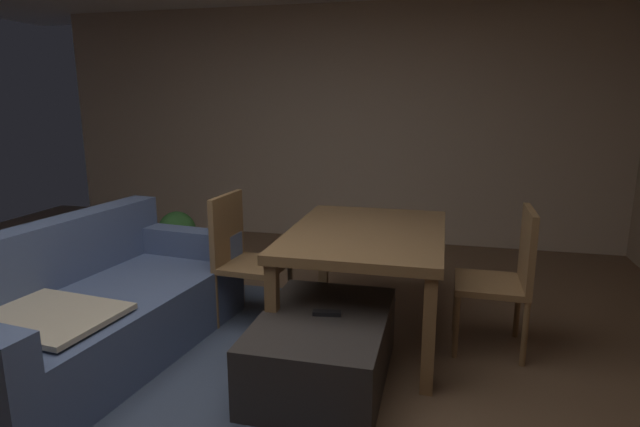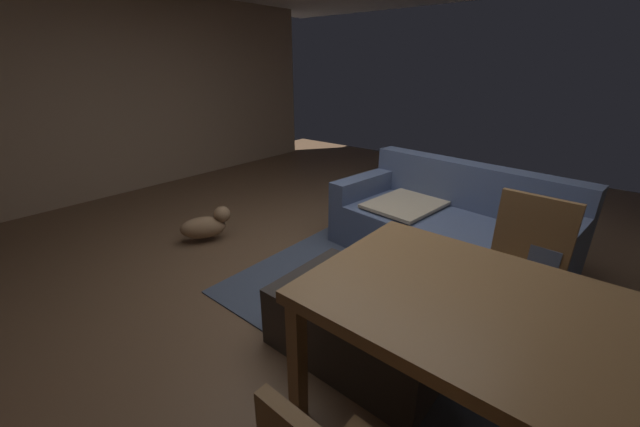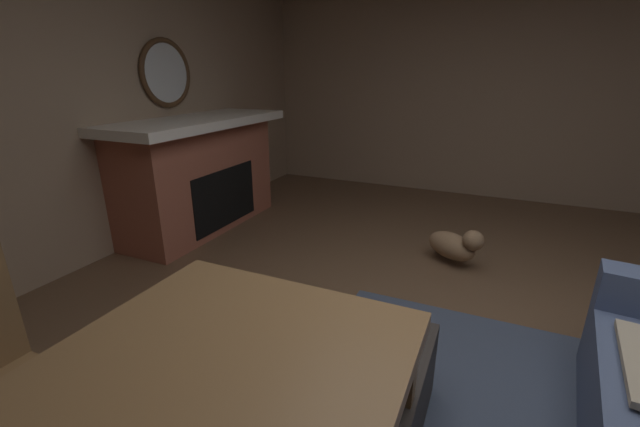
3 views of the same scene
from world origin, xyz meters
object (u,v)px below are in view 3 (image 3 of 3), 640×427
object	(u,v)px
ottoman_coffee_table	(327,413)
tv_remote	(321,373)
fireplace	(200,174)
round_wall_mirror	(166,73)
small_dog	(455,245)

from	to	relation	value
ottoman_coffee_table	tv_remote	world-z (taller)	tv_remote
fireplace	round_wall_mirror	world-z (taller)	round_wall_mirror
round_wall_mirror	small_dog	xyz separation A→B (m)	(-0.14, 2.73, -1.32)
tv_remote	round_wall_mirror	bearing A→B (deg)	-136.60
ottoman_coffee_table	tv_remote	size ratio (longest dim) A/B	6.49
fireplace	round_wall_mirror	distance (m)	0.98
tv_remote	small_dog	bearing A→B (deg)	163.33
fireplace	small_dog	size ratio (longest dim) A/B	3.97
tv_remote	small_dog	xyz separation A→B (m)	(-2.05, 0.29, -0.23)
tv_remote	fireplace	bearing A→B (deg)	-140.10
round_wall_mirror	ottoman_coffee_table	size ratio (longest dim) A/B	0.61
fireplace	small_dog	xyz separation A→B (m)	(-0.14, 2.45, -0.38)
fireplace	small_dog	distance (m)	2.48
fireplace	round_wall_mirror	size ratio (longest dim) A/B	3.07
small_dog	fireplace	bearing A→B (deg)	-86.73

